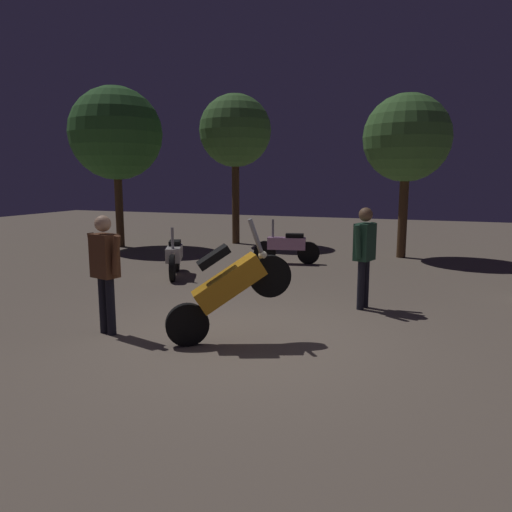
# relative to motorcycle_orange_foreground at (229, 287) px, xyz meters

# --- Properties ---
(ground_plane) EXTENTS (40.00, 40.00, 0.00)m
(ground_plane) POSITION_rel_motorcycle_orange_foreground_xyz_m (0.19, 0.15, -0.74)
(ground_plane) COLOR #756656
(motorcycle_orange_foreground) EXTENTS (1.43, 1.02, 1.63)m
(motorcycle_orange_foreground) POSITION_rel_motorcycle_orange_foreground_xyz_m (0.00, 0.00, 0.00)
(motorcycle_orange_foreground) COLOR black
(motorcycle_orange_foreground) RESTS_ON ground_plane
(motorcycle_white_parked_left) EXTENTS (0.79, 1.55, 1.11)m
(motorcycle_white_parked_left) POSITION_rel_motorcycle_orange_foreground_xyz_m (-2.85, 3.55, -0.31)
(motorcycle_white_parked_left) COLOR black
(motorcycle_white_parked_left) RESTS_ON ground_plane
(motorcycle_pink_parked_right) EXTENTS (1.65, 0.48, 1.11)m
(motorcycle_pink_parked_right) POSITION_rel_motorcycle_orange_foreground_xyz_m (-0.99, 5.91, -0.31)
(motorcycle_pink_parked_right) COLOR black
(motorcycle_pink_parked_right) RESTS_ON ground_plane
(person_rider_beside) EXTENTS (0.66, 0.33, 1.65)m
(person_rider_beside) POSITION_rel_motorcycle_orange_foreground_xyz_m (-1.73, -0.26, 0.24)
(person_rider_beside) COLOR black
(person_rider_beside) RESTS_ON ground_plane
(person_bystander_far) EXTENTS (0.34, 0.66, 1.67)m
(person_bystander_far) POSITION_rel_motorcycle_orange_foreground_xyz_m (1.41, 2.29, 0.25)
(person_bystander_far) COLOR black
(person_bystander_far) RESTS_ON ground_plane
(tree_left_bg) EXTENTS (2.28, 2.28, 4.31)m
(tree_left_bg) POSITION_rel_motorcycle_orange_foreground_xyz_m (1.65, 7.88, 2.40)
(tree_left_bg) COLOR #4C331E
(tree_left_bg) RESTS_ON ground_plane
(tree_center_bg) EXTENTS (2.28, 2.28, 4.75)m
(tree_center_bg) POSITION_rel_motorcycle_orange_foreground_xyz_m (-3.64, 8.92, 2.84)
(tree_center_bg) COLOR #4C331E
(tree_center_bg) RESTS_ON ground_plane
(tree_right_bg) EXTENTS (2.78, 2.78, 4.85)m
(tree_right_bg) POSITION_rel_motorcycle_orange_foreground_xyz_m (-6.73, 6.94, 2.70)
(tree_right_bg) COLOR #4C331E
(tree_right_bg) RESTS_ON ground_plane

